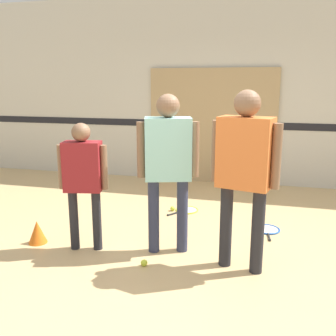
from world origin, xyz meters
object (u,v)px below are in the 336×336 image
(person_student_right, at_px, (245,162))
(racket_second_spare, at_px, (267,230))
(racket_spare_on_floor, at_px, (186,210))
(tennis_ball_near_instructor, at_px, (144,263))
(training_cone, at_px, (38,232))
(person_instructor, at_px, (168,157))
(tennis_ball_by_spare_racket, at_px, (173,209))
(person_student_left, at_px, (83,173))

(person_student_right, distance_m, racket_second_spare, 1.48)
(racket_spare_on_floor, height_order, tennis_ball_near_instructor, tennis_ball_near_instructor)
(person_student_right, bearing_deg, training_cone, 12.72)
(person_instructor, bearing_deg, tennis_ball_near_instructor, -126.49)
(training_cone, bearing_deg, person_instructor, 6.34)
(racket_spare_on_floor, height_order, training_cone, training_cone)
(racket_second_spare, bearing_deg, person_student_right, -19.48)
(person_instructor, distance_m, racket_spare_on_floor, 1.63)
(racket_second_spare, xyz_separation_m, tennis_ball_near_instructor, (-1.16, -1.22, 0.02))
(tennis_ball_near_instructor, distance_m, tennis_ball_by_spare_racket, 1.63)
(person_instructor, bearing_deg, training_cone, 169.42)
(person_instructor, xyz_separation_m, racket_spare_on_floor, (-0.07, 1.28, -1.00))
(person_student_left, xyz_separation_m, racket_spare_on_floor, (0.79, 1.45, -0.82))
(person_student_left, height_order, tennis_ball_near_instructor, person_student_left)
(racket_second_spare, bearing_deg, person_student_left, -67.50)
(tennis_ball_by_spare_racket, bearing_deg, person_student_left, -113.37)
(person_student_left, distance_m, racket_second_spare, 2.28)
(racket_second_spare, height_order, training_cone, training_cone)
(training_cone, bearing_deg, racket_second_spare, 21.88)
(training_cone, bearing_deg, racket_spare_on_floor, 46.29)
(person_student_left, xyz_separation_m, person_student_right, (1.62, -0.03, 0.21))
(person_student_right, height_order, racket_second_spare, person_student_right)
(person_student_right, height_order, tennis_ball_by_spare_racket, person_student_right)
(person_instructor, bearing_deg, person_student_right, -31.60)
(tennis_ball_by_spare_racket, bearing_deg, tennis_ball_near_instructor, -86.10)
(person_instructor, bearing_deg, tennis_ball_by_spare_racket, 84.52)
(person_student_left, distance_m, racket_spare_on_floor, 1.85)
(person_student_right, bearing_deg, racket_second_spare, -90.25)
(person_instructor, xyz_separation_m, racket_second_spare, (1.02, 0.83, -1.00))
(training_cone, bearing_deg, tennis_ball_by_spare_racket, 49.37)
(person_student_left, bearing_deg, training_cone, 168.06)
(racket_second_spare, distance_m, tennis_ball_by_spare_racket, 1.33)
(person_student_right, relative_size, tennis_ball_near_instructor, 25.45)
(person_instructor, height_order, training_cone, person_instructor)
(tennis_ball_near_instructor, bearing_deg, racket_spare_on_floor, 87.59)
(racket_spare_on_floor, distance_m, training_cone, 2.00)
(tennis_ball_near_instructor, relative_size, training_cone, 0.26)
(person_student_left, height_order, racket_second_spare, person_student_left)
(person_student_left, bearing_deg, tennis_ball_by_spare_racket, 55.31)
(racket_second_spare, distance_m, tennis_ball_near_instructor, 1.68)
(person_instructor, xyz_separation_m, person_student_right, (0.76, -0.20, 0.03))
(person_student_left, xyz_separation_m, tennis_ball_by_spare_racket, (0.61, 1.40, -0.80))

